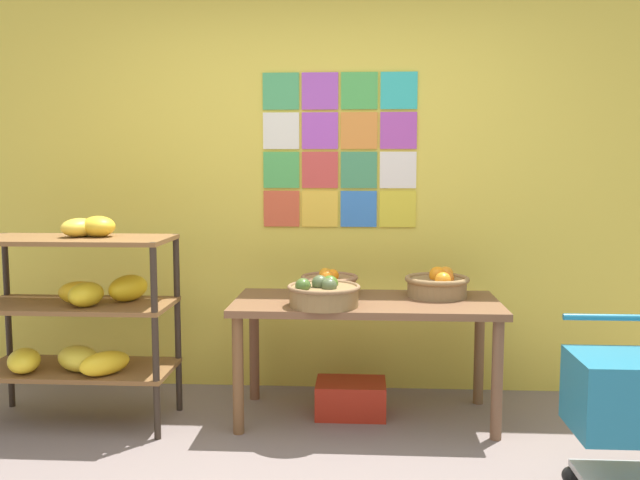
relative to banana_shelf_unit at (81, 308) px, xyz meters
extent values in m
cube|color=#DFC646|center=(1.27, 0.75, 0.71)|extent=(4.53, 0.06, 2.73)
cube|color=#44A360|center=(1.03, 0.71, 1.25)|extent=(0.23, 0.01, 0.23)
cube|color=#A24ABC|center=(1.28, 0.71, 1.25)|extent=(0.23, 0.01, 0.23)
cube|color=green|center=(1.53, 0.71, 1.25)|extent=(0.23, 0.01, 0.23)
cube|color=#2EB6AE|center=(1.77, 0.71, 1.25)|extent=(0.23, 0.01, 0.23)
cube|color=white|center=(1.03, 0.71, 1.00)|extent=(0.23, 0.01, 0.23)
cube|color=#A849C1|center=(1.28, 0.71, 1.00)|extent=(0.23, 0.01, 0.23)
cube|color=orange|center=(1.53, 0.71, 1.00)|extent=(0.23, 0.01, 0.23)
cube|color=#A944AD|center=(1.77, 0.71, 1.00)|extent=(0.23, 0.01, 0.23)
cube|color=#49AA51|center=(1.03, 0.71, 0.75)|extent=(0.23, 0.01, 0.23)
cube|color=#D04340|center=(1.28, 0.71, 0.75)|extent=(0.23, 0.01, 0.23)
cube|color=#418F5F|center=(1.53, 0.71, 0.75)|extent=(0.23, 0.01, 0.23)
cube|color=silver|center=(1.77, 0.71, 0.75)|extent=(0.23, 0.01, 0.23)
cube|color=#D55132|center=(1.03, 0.71, 0.51)|extent=(0.23, 0.01, 0.23)
cube|color=yellow|center=(1.28, 0.71, 0.51)|extent=(0.23, 0.01, 0.23)
cube|color=blue|center=(1.53, 0.71, 0.51)|extent=(0.23, 0.01, 0.23)
cube|color=yellow|center=(1.77, 0.71, 0.51)|extent=(0.23, 0.01, 0.23)
cylinder|color=#2F251C|center=(0.48, -0.20, -0.13)|extent=(0.04, 0.04, 1.05)
cylinder|color=#2F251C|center=(-0.54, 0.24, -0.13)|extent=(0.04, 0.04, 1.05)
cylinder|color=#2F251C|center=(0.48, 0.24, -0.13)|extent=(0.04, 0.04, 1.05)
cube|color=brown|center=(-0.03, 0.02, -0.35)|extent=(1.06, 0.47, 0.03)
ellipsoid|color=yellow|center=(0.00, -0.06, -0.27)|extent=(0.32, 0.28, 0.14)
ellipsoid|color=yellow|center=(0.17, -0.12, -0.28)|extent=(0.29, 0.30, 0.13)
ellipsoid|color=yellow|center=(-0.29, -0.10, -0.28)|extent=(0.25, 0.29, 0.13)
cube|color=brown|center=(-0.03, 0.02, 0.01)|extent=(1.06, 0.47, 0.02)
ellipsoid|color=gold|center=(0.06, -0.08, 0.09)|extent=(0.22, 0.26, 0.13)
ellipsoid|color=yellow|center=(0.01, -0.02, 0.09)|extent=(0.28, 0.17, 0.13)
ellipsoid|color=yellow|center=(0.24, 0.10, 0.10)|extent=(0.24, 0.31, 0.15)
cube|color=brown|center=(-0.03, 0.02, 0.38)|extent=(1.06, 0.47, 0.02)
ellipsoid|color=yellow|center=(0.09, 0.06, 0.45)|extent=(0.27, 0.27, 0.12)
ellipsoid|color=yellow|center=(-0.01, 0.05, 0.44)|extent=(0.24, 0.26, 0.10)
cube|color=brown|center=(1.57, 0.18, 0.01)|extent=(1.49, 0.68, 0.04)
cylinder|color=brown|center=(0.89, -0.10, -0.34)|extent=(0.06, 0.06, 0.64)
cylinder|color=brown|center=(2.26, -0.10, -0.34)|extent=(0.06, 0.06, 0.64)
cylinder|color=brown|center=(0.89, 0.46, -0.34)|extent=(0.06, 0.06, 0.64)
cylinder|color=brown|center=(2.26, 0.46, -0.34)|extent=(0.06, 0.06, 0.64)
cylinder|color=olive|center=(1.98, 0.31, 0.08)|extent=(0.34, 0.34, 0.10)
torus|color=olive|center=(1.98, 0.31, 0.13)|extent=(0.37, 0.37, 0.03)
sphere|color=orange|center=(2.04, 0.36, 0.15)|extent=(0.09, 0.09, 0.09)
sphere|color=orange|center=(2.04, 0.28, 0.14)|extent=(0.08, 0.08, 0.08)
sphere|color=orange|center=(2.00, 0.21, 0.14)|extent=(0.09, 0.09, 0.09)
sphere|color=orange|center=(2.00, 0.40, 0.15)|extent=(0.08, 0.08, 0.08)
sphere|color=orange|center=(1.98, 0.31, 0.15)|extent=(0.10, 0.10, 0.10)
sphere|color=orange|center=(1.98, 0.31, 0.14)|extent=(0.07, 0.07, 0.07)
cylinder|color=olive|center=(1.36, 0.33, 0.08)|extent=(0.31, 0.31, 0.10)
torus|color=#8E6343|center=(1.36, 0.33, 0.13)|extent=(0.34, 0.34, 0.03)
sphere|color=orange|center=(1.35, 0.24, 0.15)|extent=(0.08, 0.08, 0.08)
sphere|color=orange|center=(1.38, 0.31, 0.15)|extent=(0.07, 0.07, 0.07)
sphere|color=orange|center=(1.34, 0.32, 0.15)|extent=(0.08, 0.08, 0.08)
sphere|color=orange|center=(1.34, 0.30, 0.14)|extent=(0.07, 0.07, 0.07)
cylinder|color=olive|center=(1.34, 0.00, 0.08)|extent=(0.37, 0.37, 0.11)
torus|color=olive|center=(1.34, 0.00, 0.13)|extent=(0.39, 0.39, 0.02)
sphere|color=#4C5C39|center=(1.38, -0.05, 0.15)|extent=(0.08, 0.08, 0.08)
sphere|color=#456529|center=(1.24, -0.08, 0.15)|extent=(0.08, 0.08, 0.08)
sphere|color=#4D5D39|center=(1.32, 0.00, 0.15)|extent=(0.09, 0.09, 0.09)
sphere|color=#466134|center=(1.24, -0.04, 0.14)|extent=(0.08, 0.08, 0.08)
sphere|color=#436C22|center=(1.37, 0.05, 0.14)|extent=(0.09, 0.09, 0.09)
sphere|color=#4D5B35|center=(1.37, -0.04, 0.15)|extent=(0.07, 0.07, 0.07)
cube|color=#B02515|center=(1.49, 0.22, -0.56)|extent=(0.40, 0.29, 0.20)
sphere|color=black|center=(2.50, -0.60, -0.62)|extent=(0.08, 0.08, 0.08)
cube|color=#A5A8AD|center=(2.72, -0.74, -0.56)|extent=(0.46, 0.30, 0.03)
cube|color=teal|center=(2.72, -0.74, -0.19)|extent=(0.54, 0.38, 0.33)
cylinder|color=teal|center=(2.72, -0.52, 0.10)|extent=(0.51, 0.03, 0.03)
camera|label=1|loc=(1.55, -3.65, 0.78)|focal=38.72mm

